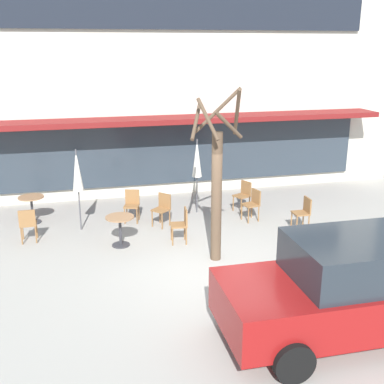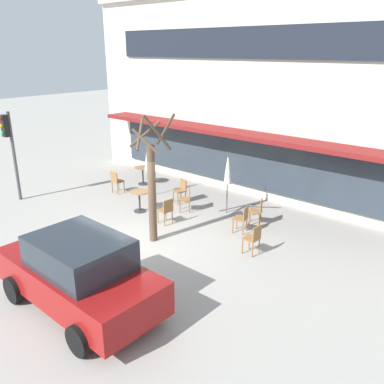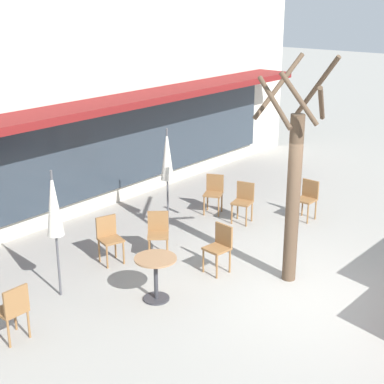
{
  "view_description": "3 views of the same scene",
  "coord_description": "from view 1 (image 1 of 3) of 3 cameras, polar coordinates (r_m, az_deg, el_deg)",
  "views": [
    {
      "loc": [
        -2.77,
        -9.07,
        4.75
      ],
      "look_at": [
        0.14,
        2.66,
        1.05
      ],
      "focal_mm": 45.0,
      "sensor_mm": 36.0,
      "label": 1
    },
    {
      "loc": [
        8.48,
        -7.05,
        5.55
      ],
      "look_at": [
        0.35,
        2.38,
        1.15
      ],
      "focal_mm": 38.0,
      "sensor_mm": 36.0,
      "label": 2
    },
    {
      "loc": [
        -8.12,
        -4.0,
        4.86
      ],
      "look_at": [
        0.66,
        3.33,
        0.95
      ],
      "focal_mm": 55.0,
      "sensor_mm": 36.0,
      "label": 3
    }
  ],
  "objects": [
    {
      "name": "cafe_chair_0",
      "position": [
        13.59,
        7.21,
        -1.24
      ],
      "size": [
        0.48,
        0.48,
        0.89
      ],
      "color": "olive",
      "rests_on": "ground"
    },
    {
      "name": "parked_sedan",
      "position": [
        8.55,
        17.9,
        -10.82
      ],
      "size": [
        4.22,
        2.06,
        1.76
      ],
      "color": "maroon",
      "rests_on": "ground"
    },
    {
      "name": "cafe_table_streetside",
      "position": [
        14.02,
        -18.47,
        -1.48
      ],
      "size": [
        0.7,
        0.7,
        0.76
      ],
      "color": "#333338",
      "rests_on": "ground"
    },
    {
      "name": "patio_umbrella_cream_folded",
      "position": [
        13.83,
        0.6,
        3.96
      ],
      "size": [
        0.28,
        0.28,
        2.2
      ],
      "color": "#4C4C51",
      "rests_on": "ground"
    },
    {
      "name": "building_facade",
      "position": [
        19.26,
        -5.85,
        14.68
      ],
      "size": [
        16.66,
        9.1,
        7.99
      ],
      "color": "beige",
      "rests_on": "ground"
    },
    {
      "name": "cafe_chair_3",
      "position": [
        14.36,
        6.12,
        -0.2
      ],
      "size": [
        0.53,
        0.53,
        0.89
      ],
      "color": "olive",
      "rests_on": "ground"
    },
    {
      "name": "patio_umbrella_green_folded",
      "position": [
        12.83,
        -13.46,
        2.45
      ],
      "size": [
        0.28,
        0.28,
        2.2
      ],
      "color": "#4C4C51",
      "rests_on": "ground"
    },
    {
      "name": "street_tree",
      "position": [
        10.67,
        2.95,
        0.97
      ],
      "size": [
        1.32,
        1.2,
        3.93
      ],
      "color": "brown",
      "rests_on": "ground"
    },
    {
      "name": "cafe_table_near_wall",
      "position": [
        11.92,
        -8.52,
        -4.01
      ],
      "size": [
        0.7,
        0.7,
        0.76
      ],
      "color": "#333338",
      "rests_on": "ground"
    },
    {
      "name": "ground_plane",
      "position": [
        10.61,
        2.76,
        -9.61
      ],
      "size": [
        80.0,
        80.0,
        0.0
      ],
      "primitive_type": "plane",
      "color": "#9E9B93"
    },
    {
      "name": "cafe_chair_1",
      "position": [
        13.12,
        -3.52,
        -1.81
      ],
      "size": [
        0.56,
        0.56,
        0.89
      ],
      "color": "olive",
      "rests_on": "ground"
    },
    {
      "name": "cafe_chair_6",
      "position": [
        13.15,
        13.07,
        -2.2
      ],
      "size": [
        0.41,
        0.41,
        0.89
      ],
      "color": "olive",
      "rests_on": "ground"
    },
    {
      "name": "cafe_chair_5",
      "position": [
        13.53,
        -7.14,
        -1.33
      ],
      "size": [
        0.5,
        0.5,
        0.89
      ],
      "color": "olive",
      "rests_on": "ground"
    },
    {
      "name": "cafe_chair_4",
      "position": [
        11.97,
        -1.23,
        -3.66
      ],
      "size": [
        0.44,
        0.44,
        0.89
      ],
      "color": "olive",
      "rests_on": "ground"
    },
    {
      "name": "cafe_chair_2",
      "position": [
        12.65,
        -18.88,
        -3.47
      ],
      "size": [
        0.4,
        0.4,
        0.89
      ],
      "color": "olive",
      "rests_on": "ground"
    }
  ]
}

